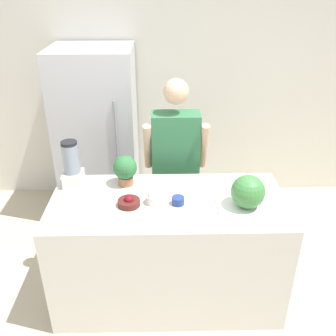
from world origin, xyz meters
The scene contains 12 objects.
ground_plane centered at (0.00, 0.00, 0.00)m, with size 14.00×14.00×0.00m, color beige.
wall_back centered at (0.00, 2.14, 1.30)m, with size 8.00×0.06×2.60m.
counter_island centered at (0.00, 0.40, 0.46)m, with size 1.75×0.81×0.92m.
refrigerator centered at (-0.71, 1.73, 0.90)m, with size 0.80×0.75×1.80m.
person centered at (0.08, 1.10, 0.85)m, with size 0.56×0.26×1.65m.
cutting_board centered at (0.55, 0.31, 0.93)m, with size 0.39×0.26×0.01m.
watermelon centered at (0.56, 0.30, 1.06)m, with size 0.24×0.24×0.24m.
bowl_cherries centered at (-0.28, 0.34, 0.95)m, with size 0.16×0.16×0.08m.
bowl_cream centered at (-0.10, 0.37, 0.97)m, with size 0.12×0.12×0.11m.
bowl_small_blue centered at (0.07, 0.35, 0.95)m, with size 0.09×0.09×0.06m.
blender centered at (-0.74, 0.64, 1.10)m, with size 0.15×0.15×0.38m.
potted_plant centered at (-0.33, 0.65, 1.06)m, with size 0.19×0.19×0.24m.
Camera 1 is at (-0.05, -1.93, 2.43)m, focal length 40.00 mm.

